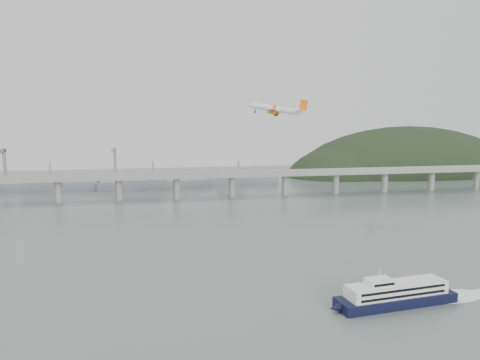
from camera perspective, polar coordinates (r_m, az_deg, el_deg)
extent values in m
plane|color=#576461|center=(232.06, 2.57, -10.72)|extent=(900.00, 900.00, 0.00)
cube|color=gray|center=(420.51, -3.67, 0.54)|extent=(800.00, 22.00, 2.20)
cube|color=gray|center=(409.92, -3.49, 0.63)|extent=(800.00, 0.60, 1.80)
cube|color=gray|center=(430.60, -3.85, 0.98)|extent=(800.00, 0.60, 1.80)
cylinder|color=gray|center=(426.34, -21.28, -1.32)|extent=(6.00, 6.00, 21.00)
cylinder|color=gray|center=(419.94, -14.56, -1.16)|extent=(6.00, 6.00, 21.00)
cylinder|color=gray|center=(419.44, -7.73, -0.99)|extent=(6.00, 6.00, 21.00)
cylinder|color=gray|center=(424.86, -0.98, -0.80)|extent=(6.00, 6.00, 21.00)
cylinder|color=gray|center=(435.99, 5.51, -0.61)|extent=(6.00, 6.00, 21.00)
cylinder|color=gray|center=(452.41, 11.60, -0.43)|extent=(6.00, 6.00, 21.00)
cylinder|color=gray|center=(473.55, 17.21, -0.25)|extent=(6.00, 6.00, 21.00)
cylinder|color=gray|center=(498.83, 22.30, -0.09)|extent=(6.00, 6.00, 21.00)
cylinder|color=gray|center=(527.65, 26.86, 0.06)|extent=(6.00, 6.00, 21.00)
ellipsoid|color=black|center=(638.16, 19.62, -0.81)|extent=(320.00, 150.00, 156.00)
ellipsoid|color=black|center=(586.06, 12.09, -0.67)|extent=(140.00, 110.00, 96.00)
ellipsoid|color=black|center=(696.71, 25.58, -1.01)|extent=(220.00, 140.00, 120.00)
cube|color=slate|center=(498.92, -22.05, -0.71)|extent=(95.67, 20.15, 8.00)
cube|color=slate|center=(499.83, -23.17, 0.17)|extent=(33.90, 15.02, 8.00)
cylinder|color=slate|center=(496.92, -22.15, 1.11)|extent=(1.60, 1.60, 14.00)
cube|color=slate|center=(484.01, -10.49, -0.51)|extent=(110.55, 21.43, 8.00)
cube|color=slate|center=(483.02, -11.82, 0.39)|extent=(39.01, 16.73, 8.00)
cylinder|color=slate|center=(481.95, -10.54, 1.37)|extent=(1.60, 1.60, 14.00)
cube|color=slate|center=(502.19, -0.18, -0.07)|extent=(85.00, 13.60, 8.00)
cube|color=slate|center=(499.66, -1.13, 0.81)|extent=(29.75, 11.90, 8.00)
cylinder|color=slate|center=(500.19, -0.18, 1.74)|extent=(1.60, 1.60, 14.00)
cube|color=slate|center=(537.85, -26.75, 1.32)|extent=(3.00, 3.00, 40.00)
cube|color=slate|center=(526.75, -27.17, 3.14)|extent=(3.00, 28.00, 3.00)
cube|color=slate|center=(518.22, -14.98, 1.69)|extent=(3.00, 3.00, 40.00)
cube|color=slate|center=(506.70, -15.14, 3.59)|extent=(3.00, 28.00, 3.00)
cube|color=black|center=(199.98, 18.45, -13.67)|extent=(50.57, 17.68, 3.96)
cone|color=black|center=(186.39, 11.54, -15.04)|extent=(5.39, 4.52, 3.96)
cube|color=white|center=(198.41, 18.51, -12.47)|extent=(42.47, 14.77, 4.95)
cube|color=black|center=(194.23, 19.41, -12.56)|extent=(37.38, 4.62, 0.99)
cube|color=black|center=(195.06, 19.38, -13.21)|extent=(37.38, 4.62, 0.99)
cube|color=black|center=(201.77, 17.68, -11.70)|extent=(37.38, 4.62, 0.99)
cube|color=black|center=(202.57, 17.65, -12.33)|extent=(37.38, 4.62, 0.99)
cube|color=white|center=(192.78, 16.61, -11.81)|extent=(10.65, 8.06, 2.57)
cube|color=black|center=(190.07, 17.22, -12.12)|extent=(8.86, 1.18, 0.99)
cylinder|color=white|center=(191.75, 16.65, -10.91)|extent=(0.55, 0.55, 3.96)
ellipsoid|color=white|center=(217.34, 24.51, -12.76)|extent=(30.01, 17.54, 0.20)
ellipsoid|color=white|center=(226.47, 27.18, -12.09)|extent=(22.08, 9.62, 0.20)
cylinder|color=white|center=(326.90, 4.32, 8.67)|extent=(30.04, 19.77, 8.97)
cone|color=white|center=(331.23, 1.22, 9.16)|extent=(6.54, 6.13, 4.80)
cone|color=white|center=(323.49, 7.60, 8.22)|extent=(7.41, 6.36, 4.98)
cube|color=white|center=(326.63, 4.48, 8.44)|extent=(22.54, 37.35, 3.28)
cube|color=white|center=(323.69, 7.43, 8.40)|extent=(9.43, 13.92, 1.55)
cube|color=orange|center=(323.67, 7.75, 9.02)|extent=(5.90, 2.85, 8.15)
cylinder|color=orange|center=(333.10, 4.36, 8.15)|extent=(5.79, 4.85, 3.35)
cylinder|color=black|center=(333.61, 3.96, 8.21)|extent=(1.92, 2.60, 2.67)
cube|color=white|center=(333.13, 4.40, 8.34)|extent=(2.87, 1.58, 1.81)
cylinder|color=orange|center=(320.79, 3.91, 8.28)|extent=(5.79, 4.85, 3.35)
cylinder|color=black|center=(321.32, 3.49, 8.34)|extent=(1.92, 2.60, 2.67)
cube|color=white|center=(320.82, 3.94, 8.48)|extent=(2.87, 1.58, 1.81)
cylinder|color=black|center=(329.49, 4.52, 8.05)|extent=(0.98, 0.62, 2.80)
cylinder|color=black|center=(329.47, 4.49, 7.84)|extent=(1.51, 1.00, 1.46)
cylinder|color=black|center=(323.66, 4.31, 8.11)|extent=(0.98, 0.62, 2.80)
cylinder|color=black|center=(323.64, 4.27, 7.89)|extent=(1.51, 1.00, 1.46)
cylinder|color=black|center=(329.97, 1.90, 8.49)|extent=(0.98, 0.62, 2.80)
cylinder|color=black|center=(329.95, 1.86, 8.28)|extent=(1.51, 1.00, 1.46)
cube|color=orange|center=(345.30, 5.54, 8.40)|extent=(2.15, 1.09, 3.00)
cube|color=orange|center=(307.16, 4.21, 8.85)|extent=(2.15, 1.09, 3.00)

